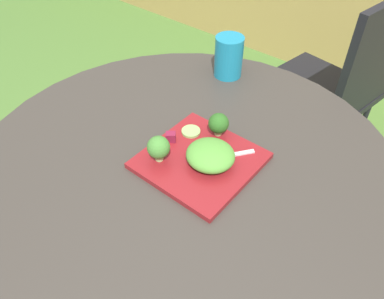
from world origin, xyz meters
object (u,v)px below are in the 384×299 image
at_px(drinking_glass, 229,59).
at_px(fork, 217,158).
at_px(salad_plate, 200,160).
at_px(patio_chair, 339,81).

xyz_separation_m(drinking_glass, fork, (0.21, -0.33, -0.04)).
relative_size(salad_plate, drinking_glass, 2.01).
distance_m(salad_plate, fork, 0.04).
distance_m(salad_plate, drinking_glass, 0.40).
distance_m(patio_chair, salad_plate, 0.92).
height_order(patio_chair, drinking_glass, patio_chair).
height_order(drinking_glass, fork, drinking_glass).
relative_size(drinking_glass, fork, 0.93).
bearing_deg(drinking_glass, salad_plate, -63.98).
bearing_deg(drinking_glass, fork, -58.28).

